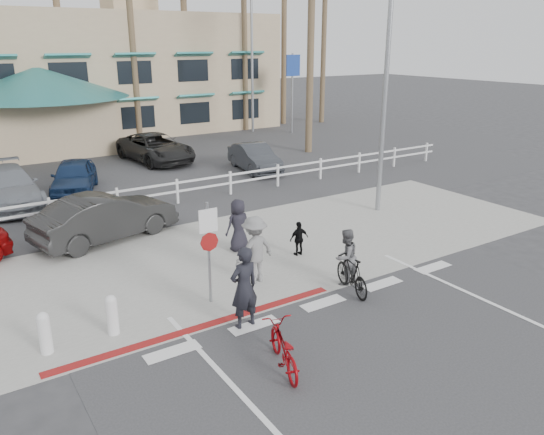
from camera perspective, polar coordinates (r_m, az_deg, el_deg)
ground at (r=12.98m, az=7.18°, el=-10.19°), size 140.00×140.00×0.00m
bike_path at (r=11.75m, az=13.61°, el=-13.92°), size 12.00×16.00×0.01m
sidewalk_plaza at (r=16.31m, az=-2.99°, el=-3.84°), size 22.00×7.00×0.01m
cross_street at (r=19.67m, az=-8.84°, el=-0.09°), size 40.00×5.00×0.01m
parking_lot at (r=28.33m, az=-16.87°, el=5.06°), size 50.00×16.00×0.01m
curb_red at (r=12.43m, az=-7.42°, el=-11.53°), size 7.00×0.25×0.02m
rail_fence at (r=21.48m, az=-9.91°, el=2.83°), size 29.40×0.16×1.00m
building at (r=40.73m, az=-20.35°, el=16.64°), size 28.00×16.00×11.30m
sign_post at (r=12.89m, az=-6.83°, el=-3.26°), size 0.50×0.10×2.90m
bollard_0 at (r=12.35m, az=-16.82°, el=-9.99°), size 0.26×0.26×0.95m
bollard_1 at (r=12.12m, az=-23.26°, el=-11.34°), size 0.26×0.26×0.95m
streetlight_0 at (r=19.93m, az=12.09°, el=13.21°), size 0.60×2.00×9.00m
streetlight_1 at (r=38.01m, az=-2.16°, el=16.30°), size 0.60×2.00×9.50m
info_sign at (r=37.55m, az=2.18°, el=13.29°), size 1.20×0.16×5.60m
palm_4 at (r=35.43m, az=-22.02°, el=19.35°), size 4.00×4.00×15.00m
palm_5 at (r=35.52m, az=-14.84°, el=18.41°), size 4.00×4.00×13.00m
palm_6 at (r=37.98m, az=-9.49°, el=21.74°), size 4.00×4.00×17.00m
palm_7 at (r=38.85m, az=-3.00°, el=19.65°), size 4.00×4.00×14.00m
palm_8 at (r=41.84m, az=1.31°, el=20.27°), size 4.00×4.00×15.00m
palm_9 at (r=42.79m, az=5.61°, el=18.82°), size 4.00×4.00×13.00m
palm_11 at (r=30.79m, az=4.23°, el=19.94°), size 4.00×4.00×14.00m
bike_red at (r=10.72m, az=1.21°, el=-13.89°), size 1.10×1.84×0.91m
rider_red at (r=11.92m, az=-3.03°, el=-7.54°), size 0.75×0.53×1.94m
bike_black at (r=13.84m, az=8.59°, el=-6.06°), size 0.84×1.72×0.99m
rider_black at (r=14.18m, az=7.92°, el=-4.22°), size 0.85×0.73×1.53m
pedestrian_a at (r=14.09m, az=-1.89°, el=-3.49°), size 1.29×0.86×1.85m
pedestrian_child at (r=15.99m, az=2.92°, el=-2.28°), size 0.64×0.30×1.07m
pedestrian_b at (r=16.27m, az=-3.65°, el=-0.84°), size 0.83×0.56×1.65m
car_white_sedan at (r=18.00m, az=-17.46°, el=0.04°), size 4.90×2.71×1.53m
lot_car_1 at (r=23.28m, az=-26.53°, el=2.96°), size 2.18×5.15×1.48m
lot_car_2 at (r=24.11m, az=-20.53°, el=4.14°), size 2.97×4.47×1.41m
lot_car_3 at (r=26.55m, az=-1.89°, el=6.46°), size 1.98×4.21×1.33m
lot_car_5 at (r=29.26m, az=-12.41°, el=7.32°), size 3.04×5.59×1.49m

